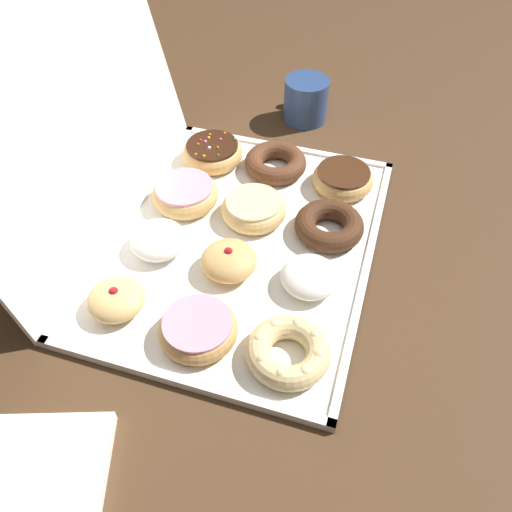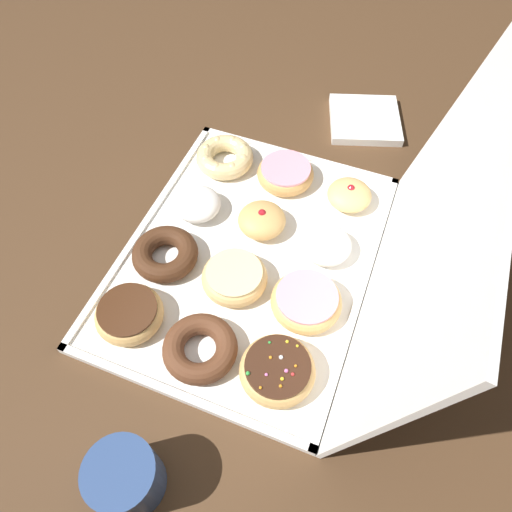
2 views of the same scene
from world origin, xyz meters
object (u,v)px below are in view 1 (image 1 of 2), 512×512
at_px(powdered_filled_donut_9, 158,240).
at_px(cruller_donut_0, 288,351).
at_px(powdered_filled_donut_1, 309,277).
at_px(pink_frosted_donut_10, 185,194).
at_px(chocolate_cake_ring_donut_7, 275,163).
at_px(sprinkle_donut_11, 213,152).
at_px(chocolate_cake_ring_donut_2, 329,225).
at_px(coffee_mug, 306,98).
at_px(napkin_stack, 42,477).
at_px(jelly_filled_donut_5, 231,261).
at_px(donut_box, 243,243).
at_px(pink_frosted_donut_4, 200,329).
at_px(glazed_ring_donut_6, 257,209).
at_px(jelly_filled_donut_8, 116,299).
at_px(chocolate_frosted_donut_3, 343,179).

bearing_deg(powdered_filled_donut_9, cruller_donut_0, -118.37).
bearing_deg(powdered_filled_donut_1, pink_frosted_donut_10, 64.41).
xyz_separation_m(chocolate_cake_ring_donut_7, sprinkle_donut_11, (-0.01, 0.12, 0.00)).
height_order(chocolate_cake_ring_donut_2, coffee_mug, coffee_mug).
bearing_deg(napkin_stack, coffee_mug, -7.69).
relative_size(powdered_filled_donut_1, jelly_filled_donut_5, 1.00).
xyz_separation_m(cruller_donut_0, powdered_filled_donut_1, (0.13, 0.00, 0.00)).
bearing_deg(cruller_donut_0, chocolate_cake_ring_donut_7, 18.33).
bearing_deg(donut_box, chocolate_cake_ring_donut_2, -65.34).
distance_m(cruller_donut_0, coffee_mug, 0.60).
bearing_deg(pink_frosted_donut_4, glazed_ring_donut_6, -0.34).
distance_m(jelly_filled_donut_8, powdered_filled_donut_9, 0.13).
relative_size(cruller_donut_0, pink_frosted_donut_4, 1.03).
height_order(glazed_ring_donut_6, pink_frosted_donut_10, pink_frosted_donut_10).
distance_m(chocolate_frosted_donut_3, coffee_mug, 0.25).
xyz_separation_m(cruller_donut_0, jelly_filled_donut_5, (0.13, 0.12, 0.00)).
xyz_separation_m(powdered_filled_donut_1, powdered_filled_donut_9, (0.00, 0.25, 0.00)).
distance_m(sprinkle_donut_11, napkin_stack, 0.61).
bearing_deg(napkin_stack, chocolate_cake_ring_donut_7, -9.34).
relative_size(chocolate_frosted_donut_3, powdered_filled_donut_9, 1.23).
height_order(chocolate_cake_ring_donut_7, napkin_stack, chocolate_cake_ring_donut_7).
height_order(chocolate_frosted_donut_3, powdered_filled_donut_9, powdered_filled_donut_9).
bearing_deg(chocolate_cake_ring_donut_7, jelly_filled_donut_8, 161.07).
xyz_separation_m(chocolate_cake_ring_donut_7, pink_frosted_donut_10, (-0.13, 0.12, 0.00)).
xyz_separation_m(pink_frosted_donut_4, glazed_ring_donut_6, (0.25, -0.00, 0.00)).
height_order(chocolate_cake_ring_donut_2, napkin_stack, chocolate_cake_ring_donut_2).
xyz_separation_m(cruller_donut_0, pink_frosted_donut_10, (0.25, 0.25, 0.00)).
xyz_separation_m(jelly_filled_donut_8, pink_frosted_donut_10, (0.24, -0.01, -0.00)).
distance_m(cruller_donut_0, chocolate_cake_ring_donut_7, 0.41).
relative_size(powdered_filled_donut_1, powdered_filled_donut_9, 0.97).
height_order(chocolate_cake_ring_donut_7, pink_frosted_donut_10, pink_frosted_donut_10).
bearing_deg(powdered_filled_donut_1, chocolate_cake_ring_donut_7, 26.27).
bearing_deg(sprinkle_donut_11, donut_box, -146.79).
bearing_deg(powdered_filled_donut_9, pink_frosted_donut_10, 1.50).
xyz_separation_m(cruller_donut_0, chocolate_cake_ring_donut_2, (0.25, -0.00, -0.00)).
bearing_deg(pink_frosted_donut_10, cruller_donut_0, -134.96).
bearing_deg(pink_frosted_donut_4, napkin_stack, 155.48).
relative_size(pink_frosted_donut_4, powdered_filled_donut_9, 1.24).
bearing_deg(chocolate_frosted_donut_3, pink_frosted_donut_10, 115.91).
distance_m(jelly_filled_donut_5, coffee_mug, 0.46).
bearing_deg(glazed_ring_donut_6, jelly_filled_donut_5, 179.46).
distance_m(powdered_filled_donut_1, coffee_mug, 0.47).
height_order(powdered_filled_donut_1, napkin_stack, powdered_filled_donut_1).
distance_m(chocolate_frosted_donut_3, jelly_filled_donut_8, 0.45).
bearing_deg(pink_frosted_donut_4, chocolate_cake_ring_donut_2, -26.43).
height_order(chocolate_frosted_donut_3, napkin_stack, chocolate_frosted_donut_3).
height_order(powdered_filled_donut_9, coffee_mug, coffee_mug).
xyz_separation_m(glazed_ring_donut_6, sprinkle_donut_11, (0.12, 0.13, 0.00)).
distance_m(powdered_filled_donut_1, pink_frosted_donut_10, 0.28).
relative_size(powdered_filled_donut_1, chocolate_frosted_donut_3, 0.79).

